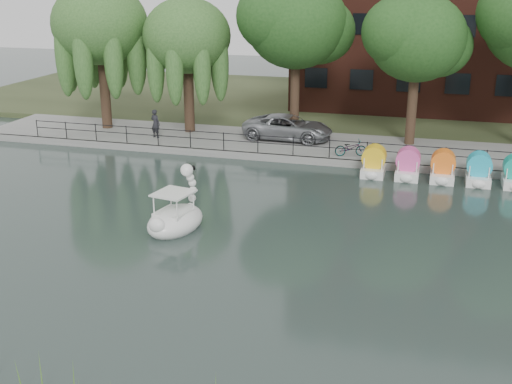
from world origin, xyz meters
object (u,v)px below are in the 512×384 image
at_px(pedestrian, 155,121).
at_px(minivan, 288,125).
at_px(bicycle, 351,147).
at_px(swan_boat, 176,216).

bearing_deg(pedestrian, minivan, -150.36).
bearing_deg(bicycle, pedestrian, 67.15).
xyz_separation_m(pedestrian, swan_boat, (6.47, -12.49, -0.84)).
height_order(bicycle, swan_boat, swan_boat).
bearing_deg(pedestrian, bicycle, -167.55).
xyz_separation_m(minivan, bicycle, (4.12, -2.71, -0.35)).
distance_m(minivan, swan_boat, 14.29).
bearing_deg(swan_boat, bicycle, 75.53).
distance_m(bicycle, swan_boat, 12.73).
relative_size(minivan, swan_boat, 1.88).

